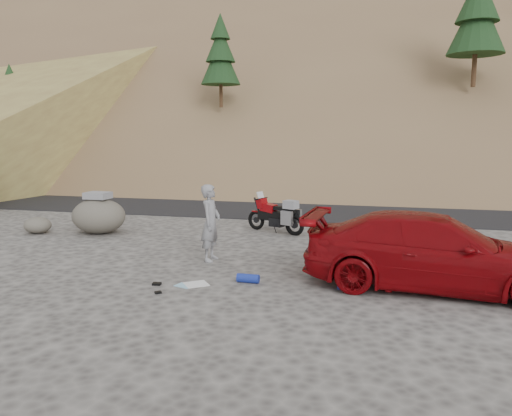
# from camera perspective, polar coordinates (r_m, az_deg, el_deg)

# --- Properties ---
(ground) EXTENTS (140.00, 140.00, 0.00)m
(ground) POSITION_cam_1_polar(r_m,az_deg,el_deg) (11.57, -5.99, -5.96)
(ground) COLOR #464341
(ground) RESTS_ON ground
(road) EXTENTS (120.00, 7.00, 0.05)m
(road) POSITION_cam_1_polar(r_m,az_deg,el_deg) (20.12, 2.66, 0.26)
(road) COLOR black
(road) RESTS_ON ground
(hillside) EXTENTS (120.00, 73.00, 46.72)m
(hillside) POSITION_cam_1_polar(r_m,az_deg,el_deg) (52.21, 9.76, 17.43)
(hillside) COLOR brown
(hillside) RESTS_ON ground
(motorcycle) EXTENTS (1.87, 1.03, 1.19)m
(motorcycle) POSITION_cam_1_polar(r_m,az_deg,el_deg) (14.56, 2.49, -0.89)
(motorcycle) COLOR black
(motorcycle) RESTS_ON ground
(man) EXTENTS (0.44, 0.65, 1.75)m
(man) POSITION_cam_1_polar(r_m,az_deg,el_deg) (11.56, -5.14, -5.97)
(man) COLOR gray
(man) RESTS_ON ground
(red_car) EXTENTS (4.96, 2.33, 1.40)m
(red_car) POSITION_cam_1_polar(r_m,az_deg,el_deg) (10.09, 19.49, -8.60)
(red_car) COLOR maroon
(red_car) RESTS_ON ground
(boulder) EXTENTS (1.85, 1.69, 1.20)m
(boulder) POSITION_cam_1_polar(r_m,az_deg,el_deg) (15.18, -17.54, -0.82)
(boulder) COLOR #514E45
(boulder) RESTS_ON ground
(small_rock) EXTENTS (1.01, 0.96, 0.48)m
(small_rock) POSITION_cam_1_polar(r_m,az_deg,el_deg) (15.86, -23.69, -1.81)
(small_rock) COLOR #514E45
(small_rock) RESTS_ON ground
(gear_white_cloth) EXTENTS (0.58, 0.57, 0.01)m
(gear_white_cloth) POSITION_cam_1_polar(r_m,az_deg,el_deg) (9.79, -6.86, -8.63)
(gear_white_cloth) COLOR white
(gear_white_cloth) RESTS_ON ground
(gear_blue_mat) EXTENTS (0.44, 0.18, 0.17)m
(gear_blue_mat) POSITION_cam_1_polar(r_m,az_deg,el_deg) (9.82, -0.91, -8.04)
(gear_blue_mat) COLOR navy
(gear_blue_mat) RESTS_ON ground
(gear_bottle) EXTENTS (0.09, 0.09, 0.24)m
(gear_bottle) POSITION_cam_1_polar(r_m,az_deg,el_deg) (9.55, 9.54, -8.42)
(gear_bottle) COLOR navy
(gear_bottle) RESTS_ON ground
(gear_funnel) EXTENTS (0.17, 0.17, 0.17)m
(gear_funnel) POSITION_cam_1_polar(r_m,az_deg,el_deg) (9.62, 14.92, -8.69)
(gear_funnel) COLOR red
(gear_funnel) RESTS_ON ground
(gear_glove_a) EXTENTS (0.17, 0.13, 0.05)m
(gear_glove_a) POSITION_cam_1_polar(r_m,az_deg,el_deg) (9.88, -11.28, -8.49)
(gear_glove_a) COLOR black
(gear_glove_a) RESTS_ON ground
(gear_glove_b) EXTENTS (0.14, 0.14, 0.04)m
(gear_glove_b) POSITION_cam_1_polar(r_m,az_deg,el_deg) (9.38, -11.13, -9.44)
(gear_glove_b) COLOR black
(gear_glove_b) RESTS_ON ground
(gear_blue_cloth) EXTENTS (0.39, 0.34, 0.01)m
(gear_blue_cloth) POSITION_cam_1_polar(r_m,az_deg,el_deg) (9.74, -8.20, -8.77)
(gear_blue_cloth) COLOR #91C6E0
(gear_blue_cloth) RESTS_ON ground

